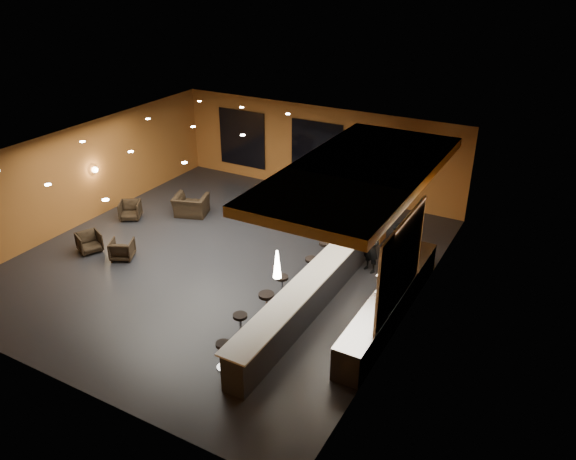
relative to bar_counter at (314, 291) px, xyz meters
The scene contains 36 objects.
floor 3.82m from the bar_counter, 164.68° to the left, with size 12.00×13.00×0.10m, color black.
ceiling 4.86m from the bar_counter, 164.68° to the left, with size 12.00×13.00×0.10m, color black.
wall_back 8.48m from the bar_counter, 115.80° to the left, with size 12.00×0.10×3.50m, color #955521.
wall_front 6.76m from the bar_counter, 123.33° to the right, with size 12.00×0.10×3.50m, color #955521.
wall_left 9.83m from the bar_counter, behind, with size 0.10×13.00×3.50m, color #955521.
wall_right 2.88m from the bar_counter, 22.62° to the left, with size 0.10×13.00×3.50m, color #955521.
wood_soffit 3.51m from the bar_counter, 80.07° to the left, with size 3.60×8.00×0.28m, color #B37F34.
window_left 10.39m from the bar_counter, 133.86° to the left, with size 2.20×0.06×2.40m, color black.
window_center 8.37m from the bar_counter, 116.13° to the left, with size 2.20×0.06×2.40m, color black.
window_right 7.56m from the bar_counter, 94.99° to the left, with size 2.20×0.06×2.40m, color black.
tile_backsplash 2.75m from the bar_counter, ahead, with size 0.06×3.20×2.40m, color white.
bar_counter is the anchor object (origin of this frame).
bar_top 0.52m from the bar_counter, ahead, with size 0.78×8.10×0.05m, color silver.
prep_counter 2.06m from the bar_counter, 14.04° to the left, with size 0.70×6.00×0.86m, color black.
prep_top 2.10m from the bar_counter, 14.04° to the left, with size 0.72×6.00×0.03m, color silver.
wall_shelf_lower 2.44m from the bar_counter, ahead, with size 0.30×1.50×0.03m, color silver.
wall_shelf_upper 2.67m from the bar_counter, ahead, with size 0.30×1.50×0.03m, color silver.
column 4.77m from the bar_counter, 90.00° to the left, with size 0.60×0.60×3.50m, color #A05F23.
wall_sconce 9.73m from the bar_counter, behind, with size 0.22×0.22×0.22m, color #FFE5B2.
pendant_0 2.72m from the bar_counter, 90.00° to the right, with size 0.20×0.20×0.70m, color white.
pendant_1 1.92m from the bar_counter, 90.00° to the left, with size 0.20×0.20×0.70m, color white.
pendant_2 3.52m from the bar_counter, 90.00° to the left, with size 0.20×0.20×0.70m, color white.
staff_a 2.65m from the bar_counter, 75.95° to the left, with size 0.59×0.39×1.62m, color black.
staff_b 3.29m from the bar_counter, 66.99° to the left, with size 0.74×0.58×1.53m, color black.
staff_c 3.35m from the bar_counter, 67.35° to the left, with size 0.74×0.48×1.51m, color black.
armchair_a 7.84m from the bar_counter, behind, with size 0.70×0.72×0.65m, color black.
armchair_b 6.57m from the bar_counter, behind, with size 0.68×0.70×0.64m, color black.
armchair_c 8.59m from the bar_counter, 167.80° to the left, with size 0.72×0.74×0.68m, color black.
armchair_d 7.36m from the bar_counter, 154.69° to the left, with size 1.18×1.03×0.77m, color black.
bar_stool_0 3.38m from the bar_counter, 102.10° to the right, with size 0.36×0.36×0.72m.
bar_stool_1 2.41m from the bar_counter, 113.10° to the right, with size 0.38×0.38×0.76m.
bar_stool_2 1.46m from the bar_counter, 122.27° to the right, with size 0.44×0.44×0.86m.
bar_stool_3 0.95m from the bar_counter, behind, with size 0.38×0.38×0.75m.
bar_stool_4 1.34m from the bar_counter, 120.53° to the left, with size 0.38×0.38×0.76m.
bar_stool_5 2.30m from the bar_counter, 108.34° to the left, with size 0.41×0.41×0.81m.
bar_stool_6 3.58m from the bar_counter, 102.97° to the left, with size 0.36×0.36×0.72m.
Camera 1 is at (9.28, -12.66, 8.81)m, focal length 35.00 mm.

